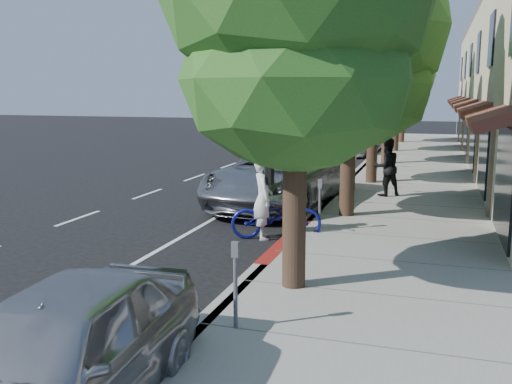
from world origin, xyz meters
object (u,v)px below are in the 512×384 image
at_px(bicycle, 276,215).
at_px(pedestrian, 386,167).
at_px(street_tree_1, 351,34).
at_px(street_tree_2, 375,69).
at_px(white_pickup, 348,139).
at_px(street_tree_4, 398,78).
at_px(cyclist, 263,198).
at_px(dark_suv_far, 344,136).
at_px(near_car_a, 58,355).
at_px(dark_sedan, 285,166).
at_px(street_tree_3, 389,57).
at_px(street_tree_5, 404,77).
at_px(silver_suv, 280,176).

height_order(bicycle, pedestrian, pedestrian).
height_order(street_tree_1, pedestrian, street_tree_1).
bearing_deg(pedestrian, street_tree_2, -107.91).
height_order(bicycle, white_pickup, white_pickup).
xyz_separation_m(street_tree_1, street_tree_4, (0.00, 18.00, -0.69)).
distance_m(street_tree_1, cyclist, 4.95).
distance_m(street_tree_4, dark_suv_far, 4.70).
bearing_deg(white_pickup, bicycle, -87.87).
distance_m(white_pickup, near_car_a, 27.55).
xyz_separation_m(street_tree_2, white_pickup, (-2.50, 11.00, -3.39)).
relative_size(street_tree_1, dark_sedan, 1.80).
distance_m(white_pickup, dark_suv_far, 2.24).
relative_size(white_pickup, pedestrian, 3.16).
relative_size(street_tree_3, street_tree_5, 1.12).
distance_m(street_tree_5, white_pickup, 8.24).
relative_size(dark_sedan, near_car_a, 1.01).
bearing_deg(street_tree_1, cyclist, -122.10).
xyz_separation_m(street_tree_4, dark_suv_far, (-3.08, 1.16, -3.36)).
bearing_deg(cyclist, dark_suv_far, -22.26).
bearing_deg(dark_sedan, street_tree_4, 82.85).
relative_size(dark_sedan, pedestrian, 2.40).
bearing_deg(street_tree_4, pedestrian, -87.07).
height_order(dark_sedan, white_pickup, white_pickup).
bearing_deg(silver_suv, dark_suv_far, 99.14).
bearing_deg(silver_suv, cyclist, -73.84).
distance_m(street_tree_5, dark_suv_far, 6.75).
distance_m(bicycle, pedestrian, 6.12).
relative_size(street_tree_5, silver_suv, 1.08).
distance_m(bicycle, dark_suv_far, 21.68).
bearing_deg(pedestrian, dark_sedan, -57.58).
distance_m(street_tree_2, street_tree_5, 18.00).
bearing_deg(bicycle, street_tree_4, -23.64).
bearing_deg(street_tree_1, pedestrian, 77.16).
bearing_deg(pedestrian, silver_suv, -2.82).
xyz_separation_m(street_tree_2, pedestrian, (0.75, -2.70, -3.17)).
distance_m(street_tree_1, pedestrian, 5.11).
bearing_deg(street_tree_3, street_tree_1, -90.00).
relative_size(street_tree_2, silver_suv, 1.03).
relative_size(cyclist, white_pickup, 0.33).
bearing_deg(silver_suv, white_pickup, 97.35).
bearing_deg(pedestrian, street_tree_1, 43.69).
bearing_deg(cyclist, white_pickup, -23.53).
bearing_deg(street_tree_3, cyclist, -96.28).
relative_size(street_tree_2, cyclist, 3.46).
relative_size(street_tree_4, cyclist, 3.47).
bearing_deg(cyclist, street_tree_1, -58.26).
relative_size(street_tree_1, street_tree_5, 1.13).
height_order(street_tree_1, silver_suv, street_tree_1).
distance_m(street_tree_5, pedestrian, 20.98).
height_order(cyclist, near_car_a, cyclist).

